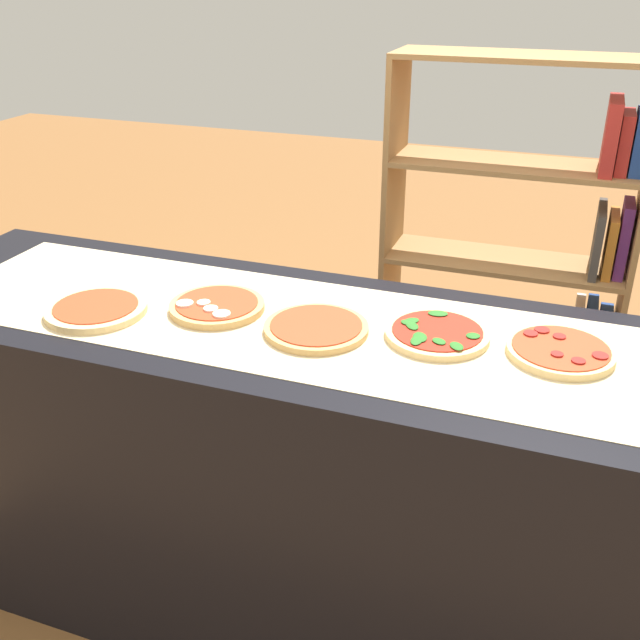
# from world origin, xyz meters

# --- Properties ---
(ground_plane) EXTENTS (12.00, 12.00, 0.00)m
(ground_plane) POSITION_xyz_m (0.00, 0.00, 0.00)
(ground_plane) COLOR brown
(counter) EXTENTS (2.36, 0.66, 0.93)m
(counter) POSITION_xyz_m (0.00, 0.00, 0.46)
(counter) COLOR black
(counter) RESTS_ON ground_plane
(parchment_paper) EXTENTS (2.01, 0.51, 0.00)m
(parchment_paper) POSITION_xyz_m (0.00, 0.00, 0.93)
(parchment_paper) COLOR beige
(parchment_paper) RESTS_ON counter
(pizza_plain_0) EXTENTS (0.25, 0.25, 0.02)m
(pizza_plain_0) POSITION_xyz_m (-0.55, -0.12, 0.94)
(pizza_plain_0) COLOR #E5C17F
(pizza_plain_0) RESTS_ON parchment_paper
(pizza_mozzarella_1) EXTENTS (0.24, 0.24, 0.03)m
(pizza_mozzarella_1) POSITION_xyz_m (-0.27, -0.00, 0.94)
(pizza_mozzarella_1) COLOR tan
(pizza_mozzarella_1) RESTS_ON parchment_paper
(pizza_plain_2) EXTENTS (0.25, 0.25, 0.02)m
(pizza_plain_2) POSITION_xyz_m (0.00, -0.03, 0.94)
(pizza_plain_2) COLOR tan
(pizza_plain_2) RESTS_ON parchment_paper
(pizza_spinach_3) EXTENTS (0.24, 0.24, 0.02)m
(pizza_spinach_3) POSITION_xyz_m (0.27, 0.04, 0.94)
(pizza_spinach_3) COLOR #E5C17F
(pizza_spinach_3) RESTS_ON parchment_paper
(pizza_pepperoni_4) EXTENTS (0.24, 0.24, 0.02)m
(pizza_pepperoni_4) POSITION_xyz_m (0.55, 0.05, 0.94)
(pizza_pepperoni_4) COLOR #E5C17F
(pizza_pepperoni_4) RESTS_ON parchment_paper
(bookshelf) EXTENTS (0.87, 0.29, 1.44)m
(bookshelf) POSITION_xyz_m (0.43, 1.11, 0.69)
(bookshelf) COLOR #A87A47
(bookshelf) RESTS_ON ground_plane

